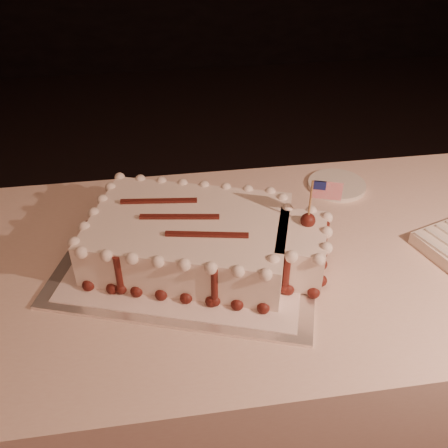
{
  "coord_description": "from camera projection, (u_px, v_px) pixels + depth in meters",
  "views": [
    {
      "loc": [
        -0.25,
        -0.29,
        1.53
      ],
      "look_at": [
        -0.11,
        0.61,
        0.84
      ],
      "focal_mm": 40.0,
      "sensor_mm": 36.0,
      "label": 1
    }
  ],
  "objects": [
    {
      "name": "banquet_table",
      "position": [
        264.0,
        354.0,
        1.42
      ],
      "size": [
        2.4,
        0.8,
        0.75
      ],
      "primitive_type": "cube",
      "color": "beige",
      "rests_on": "ground"
    },
    {
      "name": "cake_board",
      "position": [
        191.0,
        257.0,
        1.18
      ],
      "size": [
        0.7,
        0.61,
        0.01
      ],
      "primitive_type": "cube",
      "rotation": [
        0.0,
        0.0,
        -0.33
      ],
      "color": "white",
      "rests_on": "banquet_table"
    },
    {
      "name": "doily",
      "position": [
        191.0,
        255.0,
        1.18
      ],
      "size": [
        0.63,
        0.55,
        0.0
      ],
      "primitive_type": "cube",
      "rotation": [
        0.0,
        0.0,
        -0.33
      ],
      "color": "white",
      "rests_on": "cake_board"
    },
    {
      "name": "sheet_cake",
      "position": [
        203.0,
        239.0,
        1.14
      ],
      "size": [
        0.58,
        0.44,
        0.22
      ],
      "color": "white",
      "rests_on": "doily"
    },
    {
      "name": "side_plate",
      "position": [
        337.0,
        185.0,
        1.43
      ],
      "size": [
        0.16,
        0.16,
        0.01
      ],
      "primitive_type": "cylinder",
      "color": "white",
      "rests_on": "banquet_table"
    }
  ]
}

